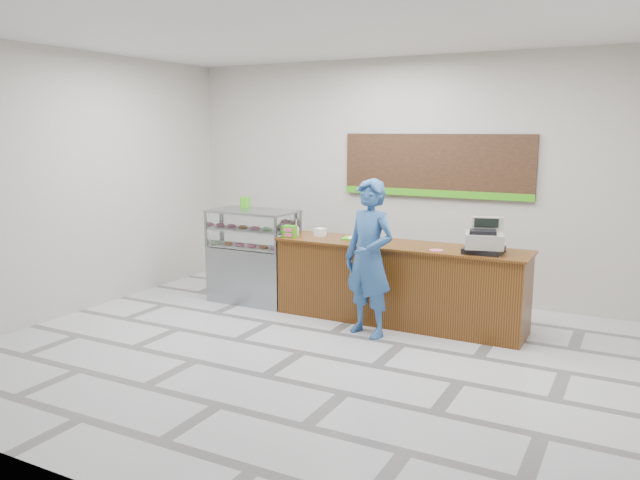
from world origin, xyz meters
The scene contains 16 objects.
floor centered at (0.00, 0.00, 0.00)m, with size 7.00×7.00×0.00m, color silver.
back_wall centered at (0.00, 3.00, 1.75)m, with size 7.00×7.00×0.00m, color #BCB6AD.
ceiling centered at (0.00, 0.00, 3.50)m, with size 7.00×7.00×0.00m, color silver.
sales_counter centered at (0.55, 1.55, 0.52)m, with size 3.26×0.76×1.03m.
display_case centered at (-1.67, 1.55, 0.68)m, with size 1.22×0.72×1.33m.
menu_board centered at (0.55, 2.96, 1.93)m, with size 2.80×0.06×0.90m.
cash_register centered at (1.63, 1.50, 1.18)m, with size 0.53×0.55×0.41m.
card_terminal centered at (1.69, 1.62, 1.05)m, with size 0.08×0.15×0.04m, color black.
serving_tray centered at (-0.07, 1.63, 1.04)m, with size 0.42×0.34×0.02m.
napkin_box centered at (-0.62, 1.62, 1.08)m, with size 0.12×0.12×0.11m, color white.
straw_cup centered at (-0.95, 1.53, 1.09)m, with size 0.07×0.07×0.11m, color silver.
promo_box centered at (-0.94, 1.34, 1.11)m, with size 0.18×0.12×0.16m, color #3EAD16.
donut_decal centered at (1.09, 1.37, 1.03)m, with size 0.17×0.17×0.00m, color #E55C89.
green_cup_left centered at (-1.93, 1.78, 1.41)m, with size 0.10×0.10×0.15m, color #3EAD16.
green_cup_right centered at (-1.98, 1.77, 1.40)m, with size 0.10×0.10×0.15m, color #3EAD16.
customer centered at (0.40, 0.93, 0.95)m, with size 0.69×0.45×1.89m, color #2D5894.
Camera 1 is at (3.28, -5.78, 2.47)m, focal length 35.00 mm.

